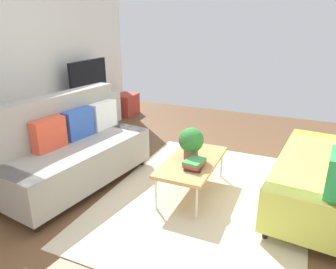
% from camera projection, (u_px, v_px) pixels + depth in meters
% --- Properties ---
extents(ground_plane, '(7.68, 7.68, 0.00)m').
position_uv_depth(ground_plane, '(183.00, 196.00, 3.67)').
color(ground_plane, brown).
extents(area_rug, '(2.90, 2.20, 0.01)m').
position_uv_depth(area_rug, '(206.00, 197.00, 3.64)').
color(area_rug, beige).
rests_on(area_rug, ground_plane).
extents(couch_beige, '(2.00, 1.09, 1.10)m').
position_uv_depth(couch_beige, '(72.00, 150.00, 3.81)').
color(couch_beige, gray).
rests_on(couch_beige, ground_plane).
extents(couch_green, '(1.98, 1.03, 1.10)m').
position_uv_depth(couch_green, '(327.00, 171.00, 3.32)').
color(couch_green, '#C1CC51').
rests_on(couch_green, ground_plane).
extents(coffee_table, '(1.10, 0.56, 0.42)m').
position_uv_depth(coffee_table, '(192.00, 162.00, 3.63)').
color(coffee_table, '#B7844C').
rests_on(coffee_table, ground_plane).
extents(tv_console, '(1.40, 0.44, 0.64)m').
position_uv_depth(tv_console, '(91.00, 112.00, 5.85)').
color(tv_console, silver).
rests_on(tv_console, ground_plane).
extents(tv, '(1.00, 0.20, 0.64)m').
position_uv_depth(tv, '(89.00, 79.00, 5.63)').
color(tv, black).
rests_on(tv, tv_console).
extents(storage_trunk, '(0.52, 0.40, 0.44)m').
position_uv_depth(storage_trunk, '(126.00, 104.00, 6.80)').
color(storage_trunk, '#B2382D').
rests_on(storage_trunk, ground_plane).
extents(potted_plant, '(0.29, 0.29, 0.38)m').
position_uv_depth(potted_plant, '(191.00, 142.00, 3.58)').
color(potted_plant, brown).
rests_on(potted_plant, coffee_table).
extents(table_book_0, '(0.26, 0.20, 0.03)m').
position_uv_depth(table_book_0, '(194.00, 166.00, 3.43)').
color(table_book_0, '#262626').
rests_on(table_book_0, coffee_table).
extents(table_book_1, '(0.25, 0.20, 0.03)m').
position_uv_depth(table_book_1, '(194.00, 164.00, 3.42)').
color(table_book_1, red).
rests_on(table_book_1, table_book_0).
extents(table_book_2, '(0.26, 0.21, 0.03)m').
position_uv_depth(table_book_2, '(194.00, 161.00, 3.41)').
color(table_book_2, '#3F8C4C').
rests_on(table_book_2, table_book_1).
extents(vase_0, '(0.14, 0.14, 0.13)m').
position_uv_depth(vase_0, '(65.00, 98.00, 5.24)').
color(vase_0, '#33B29E').
rests_on(vase_0, tv_console).
extents(bottle_0, '(0.04, 0.04, 0.21)m').
position_uv_depth(bottle_0, '(77.00, 94.00, 5.36)').
color(bottle_0, orange).
rests_on(bottle_0, tv_console).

